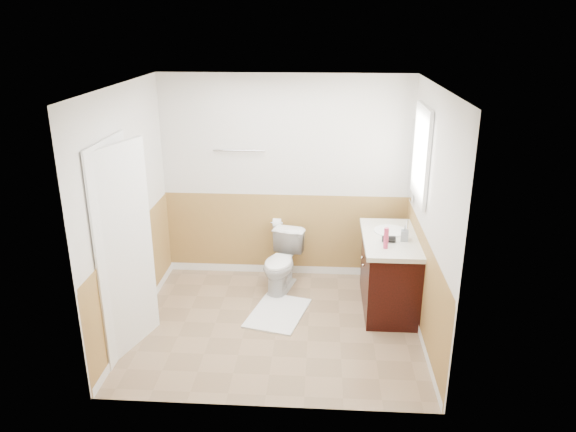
# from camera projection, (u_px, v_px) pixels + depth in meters

# --- Properties ---
(floor) EXTENTS (3.00, 3.00, 0.00)m
(floor) POSITION_uv_depth(u_px,v_px,m) (277.00, 325.00, 5.81)
(floor) COLOR #8C7051
(floor) RESTS_ON ground
(ceiling) EXTENTS (3.00, 3.00, 0.00)m
(ceiling) POSITION_uv_depth(u_px,v_px,m) (275.00, 86.00, 4.96)
(ceiling) COLOR white
(ceiling) RESTS_ON floor
(wall_back) EXTENTS (3.00, 0.00, 3.00)m
(wall_back) POSITION_uv_depth(u_px,v_px,m) (285.00, 179.00, 6.61)
(wall_back) COLOR silver
(wall_back) RESTS_ON floor
(wall_front) EXTENTS (3.00, 0.00, 3.00)m
(wall_front) POSITION_uv_depth(u_px,v_px,m) (262.00, 272.00, 4.17)
(wall_front) COLOR silver
(wall_front) RESTS_ON floor
(wall_left) EXTENTS (0.00, 3.00, 3.00)m
(wall_left) POSITION_uv_depth(u_px,v_px,m) (128.00, 212.00, 5.48)
(wall_left) COLOR silver
(wall_left) RESTS_ON floor
(wall_right) EXTENTS (0.00, 3.00, 3.00)m
(wall_right) POSITION_uv_depth(u_px,v_px,m) (430.00, 218.00, 5.30)
(wall_right) COLOR silver
(wall_right) RESTS_ON floor
(wainscot_back) EXTENTS (3.00, 0.00, 3.00)m
(wainscot_back) POSITION_uv_depth(u_px,v_px,m) (285.00, 236.00, 6.85)
(wainscot_back) COLOR #B18947
(wainscot_back) RESTS_ON floor
(wainscot_front) EXTENTS (3.00, 0.00, 3.00)m
(wainscot_front) POSITION_uv_depth(u_px,v_px,m) (263.00, 355.00, 4.44)
(wainscot_front) COLOR #B18947
(wainscot_front) RESTS_ON floor
(wainscot_left) EXTENTS (0.00, 2.60, 2.60)m
(wainscot_left) POSITION_uv_depth(u_px,v_px,m) (136.00, 279.00, 5.73)
(wainscot_left) COLOR #B18947
(wainscot_left) RESTS_ON floor
(wainscot_right) EXTENTS (0.00, 2.60, 2.60)m
(wainscot_right) POSITION_uv_depth(u_px,v_px,m) (422.00, 287.00, 5.55)
(wainscot_right) COLOR #B18947
(wainscot_right) RESTS_ON floor
(toilet) EXTENTS (0.54, 0.75, 0.69)m
(toilet) POSITION_uv_depth(u_px,v_px,m) (282.00, 262.00, 6.48)
(toilet) COLOR white
(toilet) RESTS_ON floor
(bath_mat) EXTENTS (0.73, 0.91, 0.02)m
(bath_mat) POSITION_uv_depth(u_px,v_px,m) (278.00, 313.00, 6.03)
(bath_mat) COLOR white
(bath_mat) RESTS_ON floor
(vanity_cabinet) EXTENTS (0.55, 1.10, 0.80)m
(vanity_cabinet) POSITION_uv_depth(u_px,v_px,m) (389.00, 274.00, 6.06)
(vanity_cabinet) COLOR black
(vanity_cabinet) RESTS_ON floor
(vanity_knob_left) EXTENTS (0.03, 0.03, 0.03)m
(vanity_knob_left) POSITION_uv_depth(u_px,v_px,m) (363.00, 265.00, 5.93)
(vanity_knob_left) COLOR #B9B8BF
(vanity_knob_left) RESTS_ON vanity_cabinet
(vanity_knob_right) EXTENTS (0.03, 0.03, 0.03)m
(vanity_knob_right) POSITION_uv_depth(u_px,v_px,m) (362.00, 258.00, 6.12)
(vanity_knob_right) COLOR silver
(vanity_knob_right) RESTS_ON vanity_cabinet
(countertop) EXTENTS (0.60, 1.15, 0.05)m
(countertop) POSITION_uv_depth(u_px,v_px,m) (391.00, 239.00, 5.91)
(countertop) COLOR beige
(countertop) RESTS_ON vanity_cabinet
(sink_basin) EXTENTS (0.36, 0.36, 0.02)m
(sink_basin) POSITION_uv_depth(u_px,v_px,m) (390.00, 231.00, 6.04)
(sink_basin) COLOR white
(sink_basin) RESTS_ON countertop
(faucet) EXTENTS (0.02, 0.02, 0.14)m
(faucet) POSITION_uv_depth(u_px,v_px,m) (407.00, 226.00, 6.01)
(faucet) COLOR white
(faucet) RESTS_ON countertop
(lotion_bottle) EXTENTS (0.05, 0.05, 0.22)m
(lotion_bottle) POSITION_uv_depth(u_px,v_px,m) (386.00, 238.00, 5.58)
(lotion_bottle) COLOR #C9345A
(lotion_bottle) RESTS_ON countertop
(soap_dispenser) EXTENTS (0.09, 0.09, 0.17)m
(soap_dispenser) POSITION_uv_depth(u_px,v_px,m) (405.00, 233.00, 5.78)
(soap_dispenser) COLOR gray
(soap_dispenser) RESTS_ON countertop
(hair_dryer_body) EXTENTS (0.14, 0.07, 0.07)m
(hair_dryer_body) POSITION_uv_depth(u_px,v_px,m) (389.00, 239.00, 5.76)
(hair_dryer_body) COLOR black
(hair_dryer_body) RESTS_ON countertop
(hair_dryer_handle) EXTENTS (0.03, 0.03, 0.07)m
(hair_dryer_handle) POSITION_uv_depth(u_px,v_px,m) (386.00, 241.00, 5.78)
(hair_dryer_handle) COLOR black
(hair_dryer_handle) RESTS_ON countertop
(mirror_panel) EXTENTS (0.02, 0.35, 0.90)m
(mirror_panel) POSITION_uv_depth(u_px,v_px,m) (413.00, 161.00, 6.23)
(mirror_panel) COLOR silver
(mirror_panel) RESTS_ON wall_right
(window_frame) EXTENTS (0.04, 0.80, 1.00)m
(window_frame) POSITION_uv_depth(u_px,v_px,m) (421.00, 154.00, 5.68)
(window_frame) COLOR white
(window_frame) RESTS_ON wall_right
(window_glass) EXTENTS (0.01, 0.70, 0.90)m
(window_glass) POSITION_uv_depth(u_px,v_px,m) (423.00, 154.00, 5.68)
(window_glass) COLOR white
(window_glass) RESTS_ON wall_right
(door) EXTENTS (0.29, 0.78, 2.04)m
(door) POSITION_uv_depth(u_px,v_px,m) (124.00, 251.00, 5.13)
(door) COLOR white
(door) RESTS_ON wall_left
(door_frame) EXTENTS (0.02, 0.92, 2.10)m
(door_frame) POSITION_uv_depth(u_px,v_px,m) (116.00, 250.00, 5.13)
(door_frame) COLOR white
(door_frame) RESTS_ON wall_left
(door_knob) EXTENTS (0.06, 0.06, 0.06)m
(door_knob) POSITION_uv_depth(u_px,v_px,m) (142.00, 244.00, 5.46)
(door_knob) COLOR silver
(door_knob) RESTS_ON door
(towel_bar) EXTENTS (0.62, 0.02, 0.02)m
(towel_bar) POSITION_uv_depth(u_px,v_px,m) (239.00, 151.00, 6.47)
(towel_bar) COLOR silver
(towel_bar) RESTS_ON wall_back
(tp_holder_bar) EXTENTS (0.14, 0.02, 0.02)m
(tp_holder_bar) POSITION_uv_depth(u_px,v_px,m) (277.00, 223.00, 6.73)
(tp_holder_bar) COLOR silver
(tp_holder_bar) RESTS_ON wall_back
(tp_roll) EXTENTS (0.10, 0.11, 0.11)m
(tp_roll) POSITION_uv_depth(u_px,v_px,m) (277.00, 223.00, 6.73)
(tp_roll) COLOR white
(tp_roll) RESTS_ON tp_holder_bar
(tp_sheet) EXTENTS (0.10, 0.01, 0.16)m
(tp_sheet) POSITION_uv_depth(u_px,v_px,m) (277.00, 231.00, 6.77)
(tp_sheet) COLOR white
(tp_sheet) RESTS_ON tp_roll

